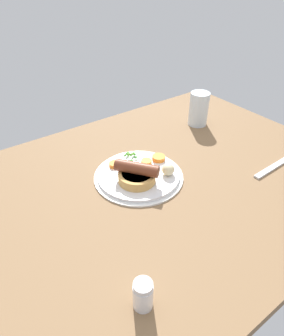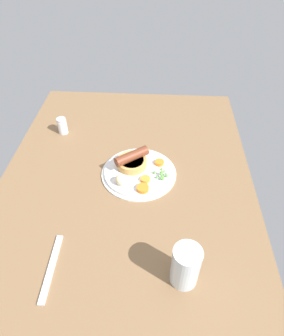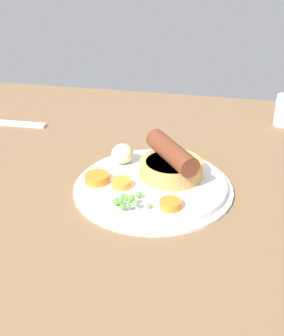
{
  "view_description": "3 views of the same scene",
  "coord_description": "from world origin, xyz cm",
  "px_view_note": "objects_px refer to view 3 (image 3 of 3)",
  "views": [
    {
      "loc": [
        40.99,
        48.69,
        52.62
      ],
      "look_at": [
        3.0,
        -3.42,
        5.96
      ],
      "focal_mm": 32.0,
      "sensor_mm": 36.0,
      "label": 1
    },
    {
      "loc": [
        -65.24,
        -9.2,
        70.86
      ],
      "look_at": [
        2.62,
        -4.97,
        6.69
      ],
      "focal_mm": 32.0,
      "sensor_mm": 36.0,
      "label": 2
    },
    {
      "loc": [
        14.55,
        -63.91,
        39.49
      ],
      "look_at": [
        2.14,
        -4.23,
        6.74
      ],
      "focal_mm": 50.0,
      "sensor_mm": 36.0,
      "label": 3
    }
  ],
  "objects_px": {
    "carrot_slice_1": "(170,204)",
    "carrot_slice_3": "(97,178)",
    "pea_pile": "(129,200)",
    "salt_shaker": "(284,111)",
    "potato_chunk_2": "(122,154)",
    "fork": "(2,123)",
    "sausage_pudding": "(171,163)",
    "dinner_plate": "(153,186)",
    "carrot_slice_0": "(121,183)"
  },
  "relations": [
    {
      "from": "dinner_plate",
      "to": "salt_shaker",
      "type": "distance_m",
      "value": 0.36
    },
    {
      "from": "sausage_pudding",
      "to": "carrot_slice_1",
      "type": "xyz_separation_m",
      "value": [
        0.01,
        -0.09,
        -0.02
      ]
    },
    {
      "from": "dinner_plate",
      "to": "pea_pile",
      "type": "distance_m",
      "value": 0.08
    },
    {
      "from": "sausage_pudding",
      "to": "carrot_slice_3",
      "type": "xyz_separation_m",
      "value": [
        -0.11,
        -0.04,
        -0.02
      ]
    },
    {
      "from": "carrot_slice_3",
      "to": "fork",
      "type": "relative_size",
      "value": 0.21
    },
    {
      "from": "carrot_slice_0",
      "to": "carrot_slice_1",
      "type": "xyz_separation_m",
      "value": [
        0.08,
        -0.04,
        0.0
      ]
    },
    {
      "from": "sausage_pudding",
      "to": "salt_shaker",
      "type": "height_order",
      "value": "sausage_pudding"
    },
    {
      "from": "dinner_plate",
      "to": "pea_pile",
      "type": "xyz_separation_m",
      "value": [
        -0.02,
        -0.07,
        0.02
      ]
    },
    {
      "from": "carrot_slice_3",
      "to": "carrot_slice_0",
      "type": "bearing_deg",
      "value": -8.26
    },
    {
      "from": "carrot_slice_3",
      "to": "potato_chunk_2",
      "type": "bearing_deg",
      "value": 71.56
    },
    {
      "from": "carrot_slice_1",
      "to": "pea_pile",
      "type": "bearing_deg",
      "value": -172.21
    },
    {
      "from": "carrot_slice_1",
      "to": "salt_shaker",
      "type": "bearing_deg",
      "value": 65.12
    },
    {
      "from": "pea_pile",
      "to": "fork",
      "type": "height_order",
      "value": "pea_pile"
    },
    {
      "from": "pea_pile",
      "to": "potato_chunk_2",
      "type": "distance_m",
      "value": 0.13
    },
    {
      "from": "dinner_plate",
      "to": "potato_chunk_2",
      "type": "height_order",
      "value": "potato_chunk_2"
    },
    {
      "from": "pea_pile",
      "to": "carrot_slice_3",
      "type": "height_order",
      "value": "pea_pile"
    },
    {
      "from": "carrot_slice_1",
      "to": "carrot_slice_3",
      "type": "bearing_deg",
      "value": 158.1
    },
    {
      "from": "carrot_slice_0",
      "to": "carrot_slice_3",
      "type": "xyz_separation_m",
      "value": [
        -0.04,
        0.01,
        0.0
      ]
    },
    {
      "from": "pea_pile",
      "to": "carrot_slice_0",
      "type": "relative_size",
      "value": 1.76
    },
    {
      "from": "carrot_slice_3",
      "to": "sausage_pudding",
      "type": "bearing_deg",
      "value": 21.65
    },
    {
      "from": "dinner_plate",
      "to": "salt_shaker",
      "type": "bearing_deg",
      "value": 55.6
    },
    {
      "from": "pea_pile",
      "to": "salt_shaker",
      "type": "bearing_deg",
      "value": 58.82
    },
    {
      "from": "sausage_pudding",
      "to": "salt_shaker",
      "type": "bearing_deg",
      "value": 109.74
    },
    {
      "from": "sausage_pudding",
      "to": "carrot_slice_1",
      "type": "bearing_deg",
      "value": -28.57
    },
    {
      "from": "dinner_plate",
      "to": "pea_pile",
      "type": "height_order",
      "value": "pea_pile"
    },
    {
      "from": "carrot_slice_1",
      "to": "carrot_slice_0",
      "type": "bearing_deg",
      "value": 152.14
    },
    {
      "from": "salt_shaker",
      "to": "pea_pile",
      "type": "bearing_deg",
      "value": -121.18
    },
    {
      "from": "carrot_slice_0",
      "to": "carrot_slice_3",
      "type": "distance_m",
      "value": 0.04
    },
    {
      "from": "sausage_pudding",
      "to": "carrot_slice_1",
      "type": "height_order",
      "value": "sausage_pudding"
    },
    {
      "from": "dinner_plate",
      "to": "fork",
      "type": "height_order",
      "value": "dinner_plate"
    },
    {
      "from": "pea_pile",
      "to": "potato_chunk_2",
      "type": "height_order",
      "value": "potato_chunk_2"
    },
    {
      "from": "pea_pile",
      "to": "carrot_slice_1",
      "type": "relative_size",
      "value": 1.74
    },
    {
      "from": "fork",
      "to": "dinner_plate",
      "type": "bearing_deg",
      "value": -30.24
    },
    {
      "from": "sausage_pudding",
      "to": "carrot_slice_0",
      "type": "xyz_separation_m",
      "value": [
        -0.07,
        -0.05,
        -0.02
      ]
    },
    {
      "from": "pea_pile",
      "to": "carrot_slice_1",
      "type": "height_order",
      "value": "pea_pile"
    },
    {
      "from": "carrot_slice_1",
      "to": "fork",
      "type": "distance_m",
      "value": 0.46
    },
    {
      "from": "carrot_slice_3",
      "to": "fork",
      "type": "xyz_separation_m",
      "value": [
        -0.26,
        0.21,
        -0.02
      ]
    },
    {
      "from": "sausage_pudding",
      "to": "potato_chunk_2",
      "type": "distance_m",
      "value": 0.09
    },
    {
      "from": "carrot_slice_1",
      "to": "carrot_slice_3",
      "type": "relative_size",
      "value": 0.81
    },
    {
      "from": "dinner_plate",
      "to": "potato_chunk_2",
      "type": "distance_m",
      "value": 0.08
    },
    {
      "from": "pea_pile",
      "to": "salt_shaker",
      "type": "distance_m",
      "value": 0.44
    },
    {
      "from": "pea_pile",
      "to": "carrot_slice_0",
      "type": "distance_m",
      "value": 0.05
    },
    {
      "from": "potato_chunk_2",
      "to": "fork",
      "type": "relative_size",
      "value": 0.2
    },
    {
      "from": "carrot_slice_0",
      "to": "pea_pile",
      "type": "bearing_deg",
      "value": -65.03
    },
    {
      "from": "carrot_slice_0",
      "to": "salt_shaker",
      "type": "height_order",
      "value": "salt_shaker"
    },
    {
      "from": "carrot_slice_3",
      "to": "fork",
      "type": "height_order",
      "value": "carrot_slice_3"
    },
    {
      "from": "potato_chunk_2",
      "to": "carrot_slice_1",
      "type": "height_order",
      "value": "potato_chunk_2"
    },
    {
      "from": "pea_pile",
      "to": "potato_chunk_2",
      "type": "xyz_separation_m",
      "value": [
        -0.04,
        0.12,
        0.01
      ]
    },
    {
      "from": "sausage_pudding",
      "to": "pea_pile",
      "type": "distance_m",
      "value": 0.11
    },
    {
      "from": "sausage_pudding",
      "to": "potato_chunk_2",
      "type": "xyz_separation_m",
      "value": [
        -0.08,
        0.03,
        -0.01
      ]
    }
  ]
}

